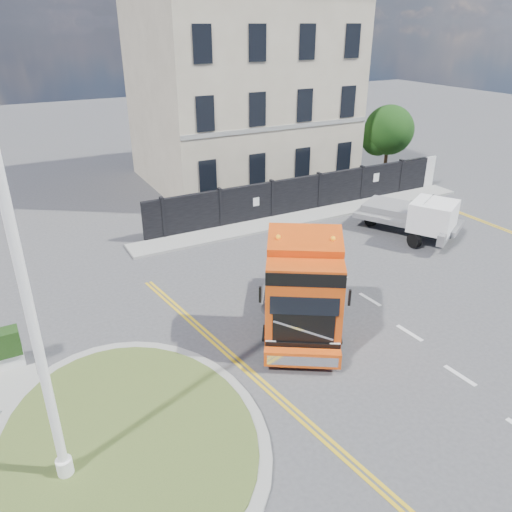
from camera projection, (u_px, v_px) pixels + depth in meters
ground at (299, 314)px, 18.02m from camera, size 120.00×120.00×0.00m
traffic_island at (129, 436)px, 12.60m from camera, size 6.80×6.80×0.17m
hoarding_fence at (311, 193)px, 27.57m from camera, size 18.80×0.25×2.00m
georgian_building at (241, 89)px, 31.28m from camera, size 12.30×10.30×12.80m
tree at (386, 132)px, 32.51m from camera, size 3.20×3.20×4.80m
pavement_far at (312, 216)px, 27.02m from camera, size 20.00×1.60×0.12m
truck at (303, 291)px, 16.20m from camera, size 5.16×6.38×3.66m
flatbed_pickup at (423, 217)px, 23.77m from camera, size 4.16×5.51×2.08m
lamppost_island at (26, 296)px, 9.49m from camera, size 0.29×0.57×9.31m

